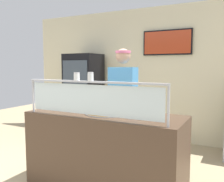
# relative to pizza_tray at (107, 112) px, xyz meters

# --- Properties ---
(ground_plane) EXTENTS (12.00, 12.00, 0.00)m
(ground_plane) POSITION_rel_pizza_tray_xyz_m (-0.02, 0.64, -0.97)
(ground_plane) COLOR tan
(ground_plane) RESTS_ON ground
(shop_rear_unit) EXTENTS (6.29, 0.13, 2.70)m
(shop_rear_unit) POSITION_rel_pizza_tray_xyz_m (-0.02, 2.38, 0.39)
(shop_rear_unit) COLOR beige
(shop_rear_unit) RESTS_ON ground
(serving_counter) EXTENTS (1.89, 0.71, 0.95)m
(serving_counter) POSITION_rel_pizza_tray_xyz_m (-0.02, -0.01, -0.49)
(serving_counter) COLOR #4C3828
(serving_counter) RESTS_ON ground
(sneeze_guard) EXTENTS (1.71, 0.06, 0.41)m
(sneeze_guard) POSITION_rel_pizza_tray_xyz_m (-0.02, -0.30, 0.24)
(sneeze_guard) COLOR #B2B5BC
(sneeze_guard) RESTS_ON serving_counter
(pizza_tray) EXTENTS (0.51, 0.51, 0.04)m
(pizza_tray) POSITION_rel_pizza_tray_xyz_m (0.00, 0.00, 0.00)
(pizza_tray) COLOR #9EA0A8
(pizza_tray) RESTS_ON serving_counter
(pizza_server) EXTENTS (0.09, 0.28, 0.01)m
(pizza_server) POSITION_rel_pizza_tray_xyz_m (-0.01, -0.02, 0.02)
(pizza_server) COLOR #ADAFB7
(pizza_server) RESTS_ON pizza_tray
(parmesan_shaker) EXTENTS (0.07, 0.07, 0.09)m
(parmesan_shaker) POSITION_rel_pizza_tray_xyz_m (-0.21, -0.30, 0.43)
(parmesan_shaker) COLOR white
(parmesan_shaker) RESTS_ON sneeze_guard
(pepper_flake_shaker) EXTENTS (0.07, 0.07, 0.10)m
(pepper_flake_shaker) POSITION_rel_pizza_tray_xyz_m (-0.03, -0.30, 0.43)
(pepper_flake_shaker) COLOR white
(pepper_flake_shaker) RESTS_ON sneeze_guard
(worker_figure) EXTENTS (0.41, 0.50, 1.76)m
(worker_figure) POSITION_rel_pizza_tray_xyz_m (-0.08, 0.63, 0.04)
(worker_figure) COLOR #23232D
(worker_figure) RESTS_ON ground
(drink_fridge) EXTENTS (0.71, 0.63, 1.78)m
(drink_fridge) POSITION_rel_pizza_tray_xyz_m (-1.65, 1.93, -0.08)
(drink_fridge) COLOR black
(drink_fridge) RESTS_ON ground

